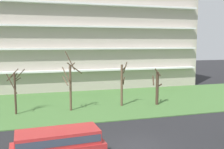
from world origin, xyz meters
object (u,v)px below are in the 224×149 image
tree_center (122,84)px  van_red_near_left (58,147)px  tree_left (70,84)px  tree_far_left (15,90)px  tree_right (157,87)px

tree_center → van_red_near_left: bearing=-121.8°
tree_center → van_red_near_left: tree_center is taller
tree_center → tree_left: bearing=-174.2°
tree_far_left → tree_left: bearing=-2.4°
tree_far_left → van_red_near_left: bearing=-76.4°
tree_center → tree_right: size_ratio=1.18×
tree_far_left → van_red_near_left: size_ratio=0.88×
van_red_near_left → tree_center: bearing=55.1°
tree_right → van_red_near_left: size_ratio=0.82×
tree_far_left → tree_left: (5.51, -0.24, 0.39)m
tree_far_left → tree_left: size_ratio=0.73×
tree_far_left → tree_right: bearing=-0.9°
tree_far_left → tree_center: (11.49, 0.38, 0.02)m
tree_far_left → van_red_near_left: tree_far_left is taller
tree_far_left → tree_right: 15.59m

